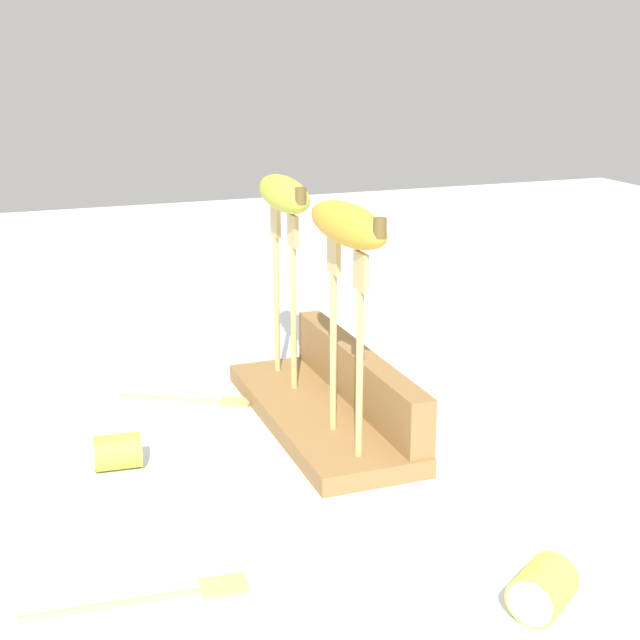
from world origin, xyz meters
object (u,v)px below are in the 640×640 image
banana_raised_left (284,193)px  banana_raised_right (347,224)px  fork_stand_left (285,281)px  fork_fallen_far (168,593)px  banana_chunk_near (542,590)px  fork_fallen_near (203,399)px  fork_stand_right (346,328)px  banana_chunk_far (117,452)px

banana_raised_left → banana_raised_right: same height
fork_stand_left → banana_raised_left: banana_raised_left is taller
banana_raised_left → fork_fallen_far: (0.37, -0.22, -0.24)m
fork_stand_left → banana_raised_right: bearing=-0.0°
fork_fallen_far → banana_chunk_near: 0.28m
fork_fallen_far → banana_chunk_near: banana_chunk_near is taller
fork_stand_left → fork_fallen_near: 0.17m
fork_stand_right → banana_raised_left: bearing=180.0°
fork_stand_left → fork_stand_right: 0.19m
banana_raised_left → banana_raised_right: 0.19m
fork_stand_left → banana_raised_left: (-0.00, 0.00, 0.10)m
banana_raised_right → banana_chunk_near: 0.37m
banana_raised_left → fork_stand_right: bearing=-0.0°
fork_stand_right → fork_stand_left: bearing=180.0°
fork_stand_left → banana_raised_right: (0.19, -0.00, 0.10)m
banana_raised_right → fork_fallen_near: banana_raised_right is taller
fork_fallen_near → banana_chunk_near: 0.51m
fork_stand_right → banana_chunk_far: size_ratio=4.07×
fork_stand_right → fork_fallen_far: (0.18, -0.22, -0.14)m
fork_stand_left → fork_stand_right: size_ratio=1.01×
fork_stand_right → banana_chunk_near: size_ratio=3.40×
banana_raised_left → banana_raised_right: bearing=-0.0°
fork_stand_right → banana_raised_left: (-0.19, 0.00, 0.10)m
banana_raised_left → banana_chunk_near: bearing=4.6°
banana_raised_right → fork_fallen_near: (-0.20, -0.10, -0.24)m
fork_stand_right → banana_raised_right: banana_raised_right is taller
fork_stand_left → fork_fallen_far: (0.37, -0.22, -0.14)m
fork_fallen_far → banana_chunk_far: (-0.24, -0.00, 0.01)m
fork_stand_right → banana_chunk_near: (0.29, 0.04, -0.12)m
fork_stand_left → banana_chunk_far: (0.13, -0.22, -0.12)m
fork_fallen_near → banana_chunk_far: 0.19m
banana_raised_left → banana_chunk_near: banana_raised_left is taller
fork_fallen_near → fork_fallen_far: 0.40m
banana_raised_right → fork_stand_right: bearing=2.1°
fork_fallen_near → fork_fallen_far: bearing=-17.2°
fork_fallen_far → fork_stand_left: bearing=149.5°
fork_stand_left → banana_chunk_near: fork_stand_left is taller
banana_raised_left → banana_raised_right: size_ratio=1.10×
banana_raised_right → fork_stand_left: bearing=180.0°
banana_chunk_far → fork_fallen_near: bearing=139.7°
banana_raised_right → banana_chunk_near: (0.29, 0.04, -0.22)m
fork_stand_right → fork_fallen_far: bearing=-50.9°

